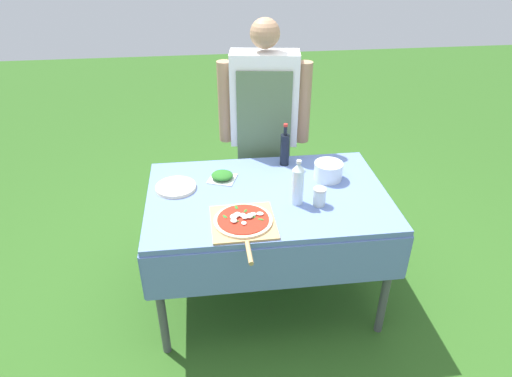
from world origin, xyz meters
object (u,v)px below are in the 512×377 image
Objects in this scene: pizza_on_peel at (243,222)px; oil_bottle at (285,149)px; prep_table at (267,206)px; person_cook at (264,121)px; water_bottle at (298,183)px; sauce_jar at (319,197)px; plate_stack at (176,187)px; herb_container at (222,176)px; mixing_tub at (328,171)px.

pizza_on_peel is 0.71m from oil_bottle.
oil_bottle reaches higher than prep_table.
person_cook is 0.75m from water_bottle.
sauce_jar is at bearing -28.57° from prep_table.
pizza_on_peel is at bearing -152.15° from water_bottle.
plate_stack is at bearing -161.94° from oil_bottle.
water_bottle is 0.73m from plate_stack.
herb_container is at bearing 15.88° from plate_stack.
plate_stack is at bearing 161.53° from sauce_jar.
oil_bottle is 0.32m from mixing_tub.
person_cook is at bearing 40.83° from plate_stack.
water_bottle is at bearing -134.62° from mixing_tub.
sauce_jar is at bearing -15.22° from water_bottle.
sauce_jar is (-0.12, -0.28, -0.01)m from mixing_tub.
plate_stack reaches higher than prep_table.
pizza_on_peel is 2.10× the size of plate_stack.
oil_bottle is at bearing 102.61° from sauce_jar.
mixing_tub is (0.24, 0.24, -0.07)m from water_bottle.
person_cook reaches higher than herb_container.
water_bottle is at bearing -19.03° from plate_stack.
person_cook reaches higher than plate_stack.
mixing_tub is 0.30m from sauce_jar.
pizza_on_peel is 0.46m from sauce_jar.
person_cook reaches higher than pizza_on_peel.
person_cook is 0.31m from oil_bottle.
prep_table is 7.08× the size of herb_container.
prep_table is at bearing 142.73° from water_bottle.
sauce_jar is (0.52, -0.35, 0.02)m from herb_container.
oil_bottle is 0.51m from sauce_jar.
water_bottle is at bearing 104.78° from person_cook.
water_bottle reaches higher than mixing_tub.
oil_bottle is (0.09, -0.29, -0.07)m from person_cook.
water_bottle is (0.32, 0.17, 0.11)m from pizza_on_peel.
sauce_jar is (0.20, -0.78, -0.14)m from person_cook.
pizza_on_peel is at bearing -80.31° from herb_container.
mixing_tub is 0.92m from plate_stack.
sauce_jar reaches higher than pizza_on_peel.
oil_bottle is 0.44m from herb_container.
oil_bottle is 1.05× the size of water_bottle.
person_cook is at bearing 74.73° from pizza_on_peel.
plate_stack is (-0.68, 0.23, -0.12)m from water_bottle.
herb_container is at bearing -160.49° from oil_bottle.
oil_bottle is at bearing 116.38° from person_cook.
oil_bottle reaches higher than water_bottle.
person_cook is 6.84× the size of plate_stack.
sauce_jar reaches higher than plate_stack.
prep_table is 8.12× the size of mixing_tub.
herb_container is (-0.08, 0.48, 0.01)m from pizza_on_peel.
plate_stack is 2.32× the size of sauce_jar.
prep_table is 0.34m from pizza_on_peel.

